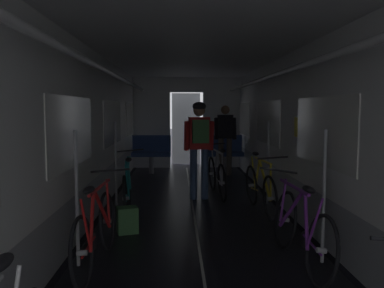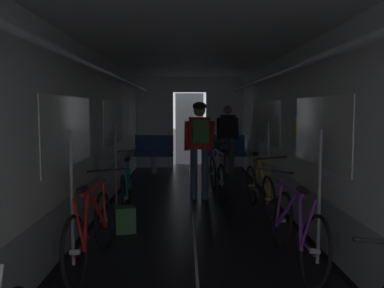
{
  "view_description": "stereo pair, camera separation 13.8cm",
  "coord_description": "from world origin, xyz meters",
  "px_view_note": "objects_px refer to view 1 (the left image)",
  "views": [
    {
      "loc": [
        -0.24,
        -1.97,
        1.61
      ],
      "look_at": [
        0.0,
        4.89,
        1.01
      ],
      "focal_mm": 37.83,
      "sensor_mm": 36.0,
      "label": 1
    },
    {
      "loc": [
        -0.11,
        -1.98,
        1.61
      ],
      "look_at": [
        0.0,
        4.89,
        1.01
      ],
      "focal_mm": 37.83,
      "sensor_mm": 36.0,
      "label": 2
    }
  ],
  "objects_px": {
    "bicycle_purple": "(301,229)",
    "backpack_on_floor": "(127,220)",
    "bicycle_teal": "(127,188)",
    "person_cyclist_aisle": "(199,139)",
    "bicycle_silver_in_aisle": "(217,175)",
    "bicycle_red": "(96,231)",
    "person_standing_near_bench": "(225,135)",
    "bench_seat_far_left": "(151,150)",
    "bench_seat_far_right": "(223,150)",
    "bicycle_yellow": "(260,188)"
  },
  "relations": [
    {
      "from": "bench_seat_far_left",
      "to": "bicycle_teal",
      "type": "relative_size",
      "value": 0.58
    },
    {
      "from": "bicycle_red",
      "to": "person_standing_near_bench",
      "type": "xyz_separation_m",
      "value": [
        1.97,
        5.65,
        0.59
      ]
    },
    {
      "from": "bicycle_purple",
      "to": "bicycle_yellow",
      "type": "bearing_deg",
      "value": 89.69
    },
    {
      "from": "bench_seat_far_right",
      "to": "backpack_on_floor",
      "type": "bearing_deg",
      "value": -110.19
    },
    {
      "from": "bench_seat_far_left",
      "to": "person_standing_near_bench",
      "type": "bearing_deg",
      "value": -11.79
    },
    {
      "from": "person_cyclist_aisle",
      "to": "bench_seat_far_left",
      "type": "bearing_deg",
      "value": 109.3
    },
    {
      "from": "bicycle_purple",
      "to": "backpack_on_floor",
      "type": "bearing_deg",
      "value": 149.16
    },
    {
      "from": "bicycle_yellow",
      "to": "backpack_on_floor",
      "type": "relative_size",
      "value": 4.97
    },
    {
      "from": "bicycle_yellow",
      "to": "bench_seat_far_left",
      "type": "bearing_deg",
      "value": 116.21
    },
    {
      "from": "bicycle_silver_in_aisle",
      "to": "bicycle_purple",
      "type": "bearing_deg",
      "value": -80.79
    },
    {
      "from": "bicycle_yellow",
      "to": "bicycle_teal",
      "type": "relative_size",
      "value": 1.0
    },
    {
      "from": "bench_seat_far_left",
      "to": "bicycle_purple",
      "type": "height_order",
      "value": "bicycle_purple"
    },
    {
      "from": "bench_seat_far_right",
      "to": "bicycle_red",
      "type": "distance_m",
      "value": 6.34
    },
    {
      "from": "bicycle_yellow",
      "to": "backpack_on_floor",
      "type": "distance_m",
      "value": 2.17
    },
    {
      "from": "bench_seat_far_right",
      "to": "bicycle_red",
      "type": "relative_size",
      "value": 0.58
    },
    {
      "from": "bicycle_red",
      "to": "bicycle_teal",
      "type": "xyz_separation_m",
      "value": [
        0.04,
        2.17,
        -0.0
      ]
    },
    {
      "from": "bicycle_teal",
      "to": "person_standing_near_bench",
      "type": "relative_size",
      "value": 1.0
    },
    {
      "from": "bicycle_yellow",
      "to": "backpack_on_floor",
      "type": "xyz_separation_m",
      "value": [
        -1.93,
        -0.96,
        -0.21
      ]
    },
    {
      "from": "bicycle_purple",
      "to": "person_standing_near_bench",
      "type": "bearing_deg",
      "value": 91.19
    },
    {
      "from": "bicycle_purple",
      "to": "backpack_on_floor",
      "type": "distance_m",
      "value": 2.24
    },
    {
      "from": "bicycle_silver_in_aisle",
      "to": "bench_seat_far_left",
      "type": "bearing_deg",
      "value": 117.06
    },
    {
      "from": "bicycle_teal",
      "to": "bicycle_silver_in_aisle",
      "type": "height_order",
      "value": "bicycle_teal"
    },
    {
      "from": "bicycle_silver_in_aisle",
      "to": "person_standing_near_bench",
      "type": "height_order",
      "value": "person_standing_near_bench"
    },
    {
      "from": "bench_seat_far_right",
      "to": "bicycle_red",
      "type": "height_order",
      "value": "bench_seat_far_right"
    },
    {
      "from": "bicycle_teal",
      "to": "bench_seat_far_left",
      "type": "bearing_deg",
      "value": 88.16
    },
    {
      "from": "bicycle_teal",
      "to": "bicycle_purple",
      "type": "bearing_deg",
      "value": -46.79
    },
    {
      "from": "bicycle_silver_in_aisle",
      "to": "bench_seat_far_right",
      "type": "bearing_deg",
      "value": 81.17
    },
    {
      "from": "person_cyclist_aisle",
      "to": "bench_seat_far_right",
      "type": "bearing_deg",
      "value": 75.64
    },
    {
      "from": "bicycle_teal",
      "to": "backpack_on_floor",
      "type": "relative_size",
      "value": 4.97
    },
    {
      "from": "person_cyclist_aisle",
      "to": "bicycle_silver_in_aisle",
      "type": "distance_m",
      "value": 0.81
    },
    {
      "from": "bicycle_purple",
      "to": "person_standing_near_bench",
      "type": "relative_size",
      "value": 1.01
    },
    {
      "from": "person_standing_near_bench",
      "to": "backpack_on_floor",
      "type": "distance_m",
      "value": 4.92
    },
    {
      "from": "bench_seat_far_right",
      "to": "bicycle_yellow",
      "type": "xyz_separation_m",
      "value": [
        0.13,
        -3.92,
        -0.18
      ]
    },
    {
      "from": "bicycle_purple",
      "to": "backpack_on_floor",
      "type": "height_order",
      "value": "bicycle_purple"
    },
    {
      "from": "bicycle_red",
      "to": "bicycle_yellow",
      "type": "distance_m",
      "value": 2.97
    },
    {
      "from": "backpack_on_floor",
      "to": "bench_seat_far_right",
      "type": "bearing_deg",
      "value": 69.81
    },
    {
      "from": "bicycle_purple",
      "to": "bicycle_red",
      "type": "bearing_deg",
      "value": 179.83
    },
    {
      "from": "bicycle_red",
      "to": "bicycle_purple",
      "type": "relative_size",
      "value": 1.0
    },
    {
      "from": "bicycle_red",
      "to": "backpack_on_floor",
      "type": "relative_size",
      "value": 4.98
    },
    {
      "from": "bench_seat_far_left",
      "to": "bicycle_teal",
      "type": "bearing_deg",
      "value": -91.84
    },
    {
      "from": "bicycle_yellow",
      "to": "bicycle_teal",
      "type": "height_order",
      "value": "bicycle_teal"
    },
    {
      "from": "bicycle_red",
      "to": "bicycle_teal",
      "type": "relative_size",
      "value": 1.0
    },
    {
      "from": "bicycle_teal",
      "to": "bicycle_silver_in_aisle",
      "type": "relative_size",
      "value": 1.0
    },
    {
      "from": "bicycle_yellow",
      "to": "bicycle_red",
      "type": "bearing_deg",
      "value": -134.96
    },
    {
      "from": "bench_seat_far_right",
      "to": "person_cyclist_aisle",
      "type": "relative_size",
      "value": 0.57
    },
    {
      "from": "bench_seat_far_right",
      "to": "backpack_on_floor",
      "type": "distance_m",
      "value": 5.22
    },
    {
      "from": "bench_seat_far_left",
      "to": "bicycle_red",
      "type": "bearing_deg",
      "value": -91.59
    },
    {
      "from": "person_cyclist_aisle",
      "to": "bicycle_silver_in_aisle",
      "type": "bearing_deg",
      "value": 38.14
    },
    {
      "from": "bicycle_teal",
      "to": "person_cyclist_aisle",
      "type": "distance_m",
      "value": 1.62
    },
    {
      "from": "bicycle_purple",
      "to": "bicycle_yellow",
      "type": "distance_m",
      "value": 2.11
    }
  ]
}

